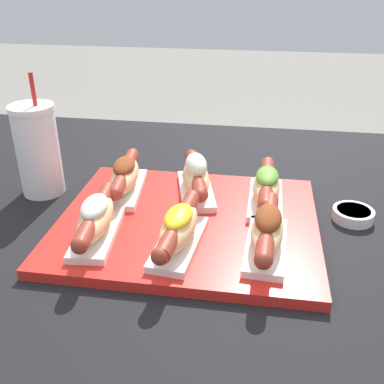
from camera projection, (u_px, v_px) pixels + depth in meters
patio_table at (189, 375)px, 0.96m from camera, size 1.48×1.10×0.74m
serving_tray at (190, 222)px, 0.78m from camera, size 0.44×0.37×0.02m
hot_dog_0 at (96, 218)px, 0.71m from camera, size 0.07×0.20×0.07m
hot_dog_1 at (178, 228)px, 0.69m from camera, size 0.07×0.20×0.06m
hot_dog_2 at (267, 231)px, 0.68m from camera, size 0.07×0.20×0.07m
hot_dog_3 at (125, 176)px, 0.85m from camera, size 0.08×0.20×0.07m
hot_dog_4 at (195, 177)px, 0.84m from camera, size 0.10×0.20×0.08m
hot_dog_5 at (266, 187)px, 0.81m from camera, size 0.06×0.20×0.07m
sauce_bowl at (353, 214)px, 0.80m from camera, size 0.07×0.07×0.02m
drink_cup at (38, 150)px, 0.86m from camera, size 0.08×0.08×0.24m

